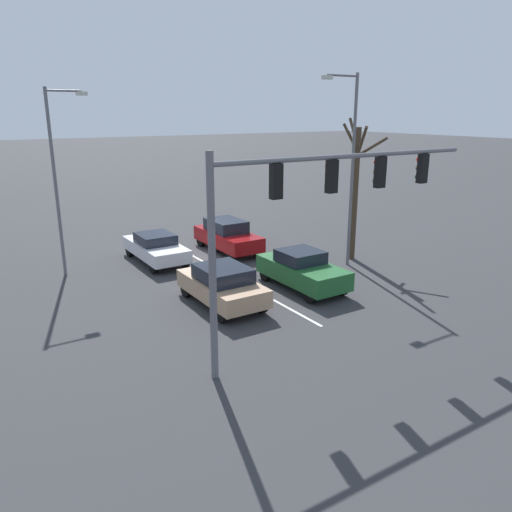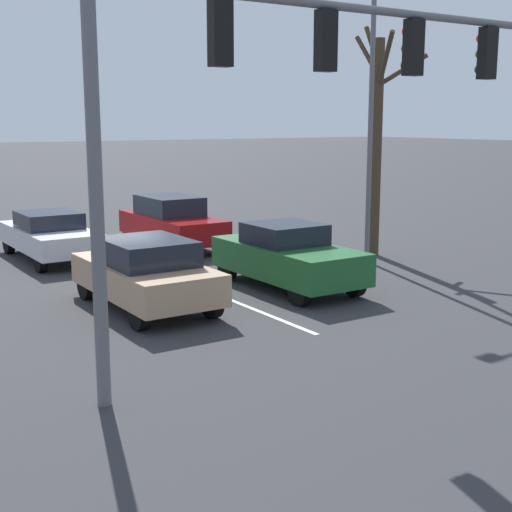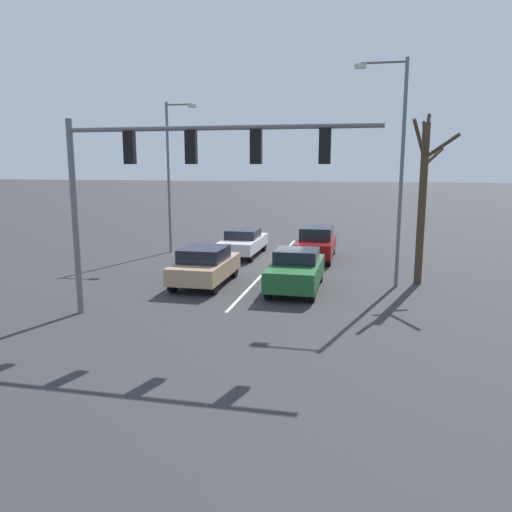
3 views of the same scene
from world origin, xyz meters
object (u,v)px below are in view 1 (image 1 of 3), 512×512
Objects in this scene: car_maroon_leftlane_second at (227,235)px; street_lamp_left_shoulder at (350,160)px; car_silver_midlane_second at (156,247)px; street_lamp_right_shoulder at (58,172)px; car_darkgreen_leftlane_front at (302,269)px; car_tan_midlane_front at (222,285)px; bare_tree_near at (356,185)px; traffic_signal_gantry at (315,197)px.

street_lamp_left_shoulder is at bearing 123.90° from car_maroon_leftlane_second.
car_silver_midlane_second is 0.56× the size of street_lamp_right_shoulder.
car_maroon_leftlane_second is at bearing -91.27° from car_darkgreen_leftlane_front.
car_silver_midlane_second is (0.04, -6.60, -0.06)m from car_tan_midlane_front.
bare_tree_near reaches higher than car_darkgreen_leftlane_front.
street_lamp_right_shoulder is at bearing -59.41° from car_tan_midlane_front.
car_maroon_leftlane_second is at bearing -56.10° from street_lamp_left_shoulder.
bare_tree_near is (-8.42, 4.60, 2.92)m from car_silver_midlane_second.
street_lamp_left_shoulder is 1.28× the size of bare_tree_near.
bare_tree_near is (-7.80, -6.56, -1.03)m from traffic_signal_gantry.
street_lamp_right_shoulder reaches higher than car_maroon_leftlane_second.
bare_tree_near is at bearing -139.96° from traffic_signal_gantry.
car_tan_midlane_front is 6.60m from car_silver_midlane_second.
street_lamp_right_shoulder reaches higher than car_tan_midlane_front.
street_lamp_left_shoulder reaches higher than street_lamp_right_shoulder.
car_silver_midlane_second is at bearing -89.62° from car_tan_midlane_front.
car_maroon_leftlane_second is 0.67× the size of bare_tree_near.
car_darkgreen_leftlane_front is 0.63× the size of bare_tree_near.
street_lamp_left_shoulder reaches higher than car_tan_midlane_front.
traffic_signal_gantry reaches higher than car_maroon_leftlane_second.
street_lamp_left_shoulder is at bearing 153.92° from street_lamp_right_shoulder.
car_tan_midlane_front is at bearing 90.38° from car_silver_midlane_second.
car_darkgreen_leftlane_front is 0.49× the size of street_lamp_left_shoulder.
car_tan_midlane_front is 0.43× the size of traffic_signal_gantry.
traffic_signal_gantry is 1.10× the size of street_lamp_left_shoulder.
traffic_signal_gantry is at bearing 73.57° from car_maroon_leftlane_second.
car_darkgreen_leftlane_front is 0.53× the size of street_lamp_right_shoulder.
street_lamp_left_shoulder is at bearing -169.80° from car_tan_midlane_front.
traffic_signal_gantry is (3.25, 11.01, 3.85)m from car_maroon_leftlane_second.
car_silver_midlane_second is 5.56m from street_lamp_right_shoulder.
street_lamp_left_shoulder is at bearing -138.78° from traffic_signal_gantry.
street_lamp_right_shoulder reaches higher than car_silver_midlane_second.
car_maroon_leftlane_second is 6.96m from bare_tree_near.
car_silver_midlane_second is at bearing -28.67° from bare_tree_near.
traffic_signal_gantry is at bearing 93.17° from car_silver_midlane_second.
car_maroon_leftlane_second is 0.47× the size of traffic_signal_gantry.
street_lamp_left_shoulder is (-3.60, -1.38, 4.15)m from car_darkgreen_leftlane_front.
car_tan_midlane_front is 0.51× the size of street_lamp_right_shoulder.
car_tan_midlane_front is 0.61× the size of bare_tree_near.
car_maroon_leftlane_second is 8.72m from street_lamp_right_shoulder.
car_darkgreen_leftlane_front is at bearing 88.73° from car_maroon_leftlane_second.
street_lamp_left_shoulder is at bearing 144.13° from car_silver_midlane_second.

